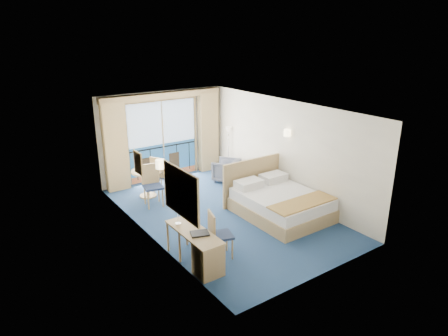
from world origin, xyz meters
TOP-DOWN VIEW (x-y plane):
  - floor at (0.00, 0.00)m, footprint 6.50×6.50m
  - room_walls at (0.00, 0.00)m, footprint 4.04×6.54m
  - balcony_door at (-0.01, 3.22)m, footprint 2.36×0.03m
  - curtain_left at (-1.55, 3.07)m, footprint 0.65×0.22m
  - curtain_right at (1.55, 3.07)m, footprint 0.65×0.22m
  - pelmet at (0.00, 3.10)m, footprint 3.80×0.25m
  - mirror at (-1.97, -1.50)m, footprint 0.05×1.25m
  - wall_print at (-1.97, 0.45)m, footprint 0.04×0.42m
  - sconce_left at (-1.94, -0.60)m, footprint 0.18×0.18m
  - sconce_right at (1.94, -0.15)m, footprint 0.18×0.18m
  - bed at (1.11, -0.84)m, footprint 1.90×2.26m
  - nightstand at (1.77, 0.72)m, footprint 0.42×0.40m
  - phone at (1.74, 0.70)m, footprint 0.22×0.20m
  - armchair at (1.43, 1.88)m, footprint 1.01×1.01m
  - floor_lamp at (1.88, 2.41)m, footprint 0.21×0.21m
  - desk at (-1.74, -1.92)m, footprint 0.51×1.47m
  - desk_chair at (-1.25, -1.61)m, footprint 0.54×0.54m
  - folder at (-1.70, -1.68)m, footprint 0.41×0.36m
  - desk_lamp at (-1.85, -1.11)m, footprint 0.12×0.12m
  - round_table at (-1.07, 2.12)m, footprint 0.85×0.85m
  - table_chair_a at (-0.67, 2.09)m, footprint 0.65×0.64m
  - table_chair_b at (-1.19, 1.54)m, footprint 0.55×0.56m

SIDE VIEW (x-z plane):
  - floor at x=0.00m, z-range 0.00..0.00m
  - nightstand at x=1.77m, z-range 0.00..0.55m
  - bed at x=1.11m, z-range -0.26..0.93m
  - armchair at x=1.43m, z-range 0.00..0.67m
  - desk at x=-1.74m, z-range 0.04..0.73m
  - desk_chair at x=-1.25m, z-range 0.06..1.06m
  - round_table at x=-1.07m, z-range 0.20..0.96m
  - phone at x=1.74m, z-range 0.55..0.63m
  - table_chair_a at x=-0.67m, z-range 0.07..1.16m
  - table_chair_b at x=-1.19m, z-range 0.07..1.16m
  - folder at x=-1.70m, z-range 0.69..0.72m
  - desk_lamp at x=-1.85m, z-range 0.80..1.23m
  - balcony_door at x=-0.01m, z-range -0.12..2.40m
  - floor_lamp at x=1.88m, z-range 0.39..1.90m
  - curtain_left at x=-1.55m, z-range 0.00..2.55m
  - curtain_right at x=1.55m, z-range 0.00..2.55m
  - mirror at x=-1.97m, z-range 1.08..2.03m
  - wall_print at x=-1.97m, z-range 1.34..1.86m
  - room_walls at x=0.00m, z-range 0.42..3.14m
  - sconce_left at x=-1.94m, z-range 1.76..1.94m
  - sconce_right at x=1.94m, z-range 1.76..1.94m
  - pelmet at x=0.00m, z-range 2.49..2.67m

